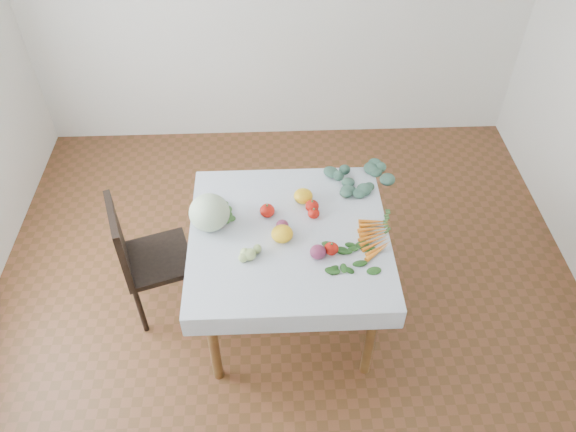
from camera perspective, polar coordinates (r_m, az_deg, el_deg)
name	(u,v)px	position (r m, az deg, el deg)	size (l,w,h in m)	color
ground	(289,312)	(3.75, 0.09, -9.74)	(4.00, 4.00, 0.00)	brown
table	(289,246)	(3.24, 0.10, -3.03)	(1.00, 1.00, 0.75)	brown
tablecloth	(289,234)	(3.17, 0.10, -1.82)	(1.12, 1.12, 0.01)	white
chair	(141,254)	(3.50, -14.66, -3.76)	(0.51, 0.51, 0.89)	black
cabbage	(209,213)	(3.17, -7.99, 0.34)	(0.23, 0.23, 0.21)	beige
tomato_a	(314,213)	(3.24, 2.63, 0.28)	(0.07, 0.07, 0.06)	#B6150C
tomato_b	(267,211)	(3.24, -2.12, 0.56)	(0.09, 0.09, 0.08)	#B6150C
tomato_c	(312,206)	(3.28, 2.46, 1.01)	(0.08, 0.08, 0.07)	#B6150C
tomato_d	(331,249)	(3.05, 4.43, -3.32)	(0.08, 0.08, 0.07)	#B6150C
heirloom_back	(303,196)	(3.33, 1.56, 2.04)	(0.11, 0.11, 0.08)	yellow
heirloom_front	(282,234)	(3.11, -0.59, -1.83)	(0.12, 0.12, 0.09)	yellow
onion_a	(282,225)	(3.17, -0.58, -0.95)	(0.07, 0.07, 0.06)	#591940
onion_b	(318,252)	(3.03, 3.07, -3.67)	(0.09, 0.09, 0.08)	#591940
tomatillo_cluster	(256,251)	(3.05, -3.25, -3.53)	(0.13, 0.13, 0.05)	#BBD67B
carrot_bunch	(375,236)	(3.17, 8.85, -2.05)	(0.18, 0.32, 0.03)	orange
kale_bunch	(360,177)	(3.51, 7.28, 3.91)	(0.38, 0.29, 0.05)	#3E6552
basil_bunch	(353,258)	(3.05, 6.66, -4.28)	(0.28, 0.24, 0.01)	#215019
dill_bunch	(221,211)	(3.30, -6.79, 0.51)	(0.19, 0.19, 0.02)	#457C39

